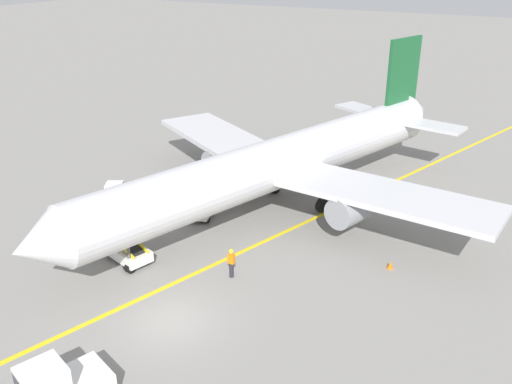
% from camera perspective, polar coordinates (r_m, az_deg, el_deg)
% --- Properties ---
extents(ground_plane, '(300.00, 300.00, 0.00)m').
position_cam_1_polar(ground_plane, '(27.46, -8.68, -12.92)').
color(ground_plane, gray).
extents(taxi_line_yellow, '(24.36, 76.38, 0.01)m').
position_cam_1_polar(taxi_line_yellow, '(31.36, -4.83, -7.66)').
color(taxi_line_yellow, yellow).
rests_on(taxi_line_yellow, ground).
extents(airliner, '(27.71, 34.53, 10.10)m').
position_cam_1_polar(airliner, '(36.83, 2.87, 3.17)').
color(airliner, silver).
rests_on(airliner, ground).
extents(baggage_tug_near_wing, '(2.73, 2.31, 2.10)m').
position_cam_1_polar(baggage_tug_near_wing, '(38.27, -13.78, -0.73)').
color(baggage_tug_near_wing, silver).
rests_on(baggage_tug_near_wing, ground).
extents(belt_loader_forward_hold, '(5.16, 2.56, 2.59)m').
position_cam_1_polar(belt_loader_forward_hold, '(32.66, -13.60, -5.38)').
color(belt_loader_forward_hold, silver).
rests_on(belt_loader_forward_hold, ground).
extents(belt_loader_aft_hold, '(2.65, 5.15, 2.59)m').
position_cam_1_polar(belt_loader_aft_hold, '(37.38, -5.34, -0.97)').
color(belt_loader_aft_hold, silver).
rests_on(belt_loader_aft_hold, ground).
extents(ground_crew_marshaller, '(0.36, 0.24, 1.70)m').
position_cam_1_polar(ground_crew_marshaller, '(29.95, -2.55, -7.19)').
color(ground_crew_marshaller, '#26262D').
rests_on(ground_crew_marshaller, ground).
extents(safety_cone_nose_left, '(0.36, 0.36, 0.44)m').
position_cam_1_polar(safety_cone_nose_left, '(35.06, -17.52, -4.80)').
color(safety_cone_nose_left, orange).
rests_on(safety_cone_nose_left, ground).
extents(safety_cone_nose_right, '(0.36, 0.36, 0.44)m').
position_cam_1_polar(safety_cone_nose_right, '(31.90, 13.58, -7.27)').
color(safety_cone_nose_right, orange).
rests_on(safety_cone_nose_right, ground).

